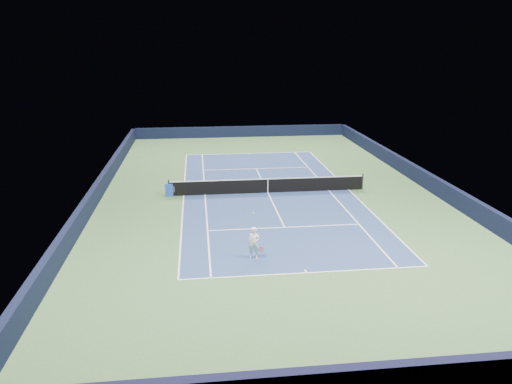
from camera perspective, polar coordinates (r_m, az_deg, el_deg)
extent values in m
plane|color=#395C32|center=(32.81, 1.36, -0.08)|extent=(40.00, 40.00, 0.00)
cube|color=black|center=(51.86, -1.75, 6.92)|extent=(22.00, 0.35, 1.10)
cube|color=black|center=(15.11, 12.73, -20.46)|extent=(22.00, 0.35, 1.10)
cube|color=black|center=(35.78, 18.80, 1.37)|extent=(0.35, 40.00, 1.10)
cube|color=black|center=(32.96, -17.61, 0.19)|extent=(0.35, 40.00, 1.10)
cube|color=navy|center=(32.81, 1.36, -0.07)|extent=(10.97, 23.77, 0.01)
cube|color=white|center=(44.22, -0.82, 4.44)|extent=(10.97, 0.08, 0.00)
cube|color=white|center=(21.90, 5.79, -9.17)|extent=(10.97, 0.08, 0.00)
cube|color=white|center=(33.99, 10.55, 0.26)|extent=(0.08, 23.77, 0.00)
cube|color=white|center=(32.51, -8.26, -0.40)|extent=(0.08, 23.77, 0.00)
cube|color=white|center=(33.61, 8.32, 0.18)|extent=(0.08, 23.77, 0.00)
cube|color=white|center=(32.50, -5.85, -0.31)|extent=(0.08, 23.77, 0.00)
cube|color=white|center=(38.91, 0.03, 2.69)|extent=(8.23, 0.08, 0.00)
cube|color=white|center=(26.83, 3.28, -4.05)|extent=(8.23, 0.08, 0.00)
cube|color=white|center=(32.80, 1.36, -0.06)|extent=(0.08, 12.80, 0.00)
cube|color=white|center=(44.07, -0.80, 4.39)|extent=(0.08, 0.30, 0.00)
cube|color=white|center=(22.03, 5.71, -9.00)|extent=(0.08, 0.30, 0.00)
cylinder|color=black|center=(32.40, -9.91, 0.43)|extent=(0.10, 0.10, 1.07)
cylinder|color=black|center=(34.12, 12.06, 1.16)|extent=(0.10, 0.10, 1.07)
cube|color=black|center=(32.67, 1.36, 0.69)|extent=(12.80, 0.03, 0.91)
cube|color=white|center=(32.54, 1.37, 1.51)|extent=(12.80, 0.04, 0.06)
cube|color=white|center=(32.67, 1.36, 0.69)|extent=(0.05, 0.04, 0.91)
cube|color=blue|center=(32.57, -9.89, 0.30)|extent=(0.51, 0.47, 0.83)
cube|color=white|center=(32.54, -9.39, 0.38)|extent=(0.07, 0.37, 0.37)
imported|color=white|center=(22.88, -0.23, -5.84)|extent=(0.63, 0.50, 1.50)
cylinder|color=pink|center=(22.89, 0.58, -5.98)|extent=(0.03, 0.03, 0.25)
cylinder|color=black|center=(22.98, 0.58, -6.53)|extent=(0.25, 0.02, 0.25)
cylinder|color=#CC8496|center=(22.98, 0.58, -6.53)|extent=(0.27, 0.02, 0.27)
sphere|color=#CEEF32|center=(23.42, -0.27, -2.41)|extent=(0.07, 0.07, 0.07)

